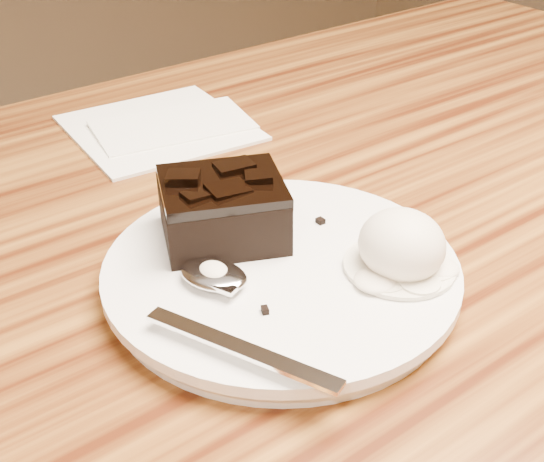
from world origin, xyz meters
TOP-DOWN VIEW (x-y plane):
  - plate at (-0.12, -0.03)m, footprint 0.24×0.24m
  - brownie at (-0.13, 0.02)m, footprint 0.10×0.10m
  - ice_cream_scoop at (-0.06, -0.08)m, footprint 0.05×0.06m
  - melt_puddle at (-0.06, -0.08)m, footprint 0.07×0.07m
  - spoon at (-0.17, -0.02)m, footprint 0.10×0.18m
  - napkin at (-0.05, 0.25)m, footprint 0.17×0.17m
  - crumb_a at (-0.06, -0.00)m, footprint 0.01×0.01m
  - crumb_b at (-0.06, -0.08)m, footprint 0.01×0.01m
  - crumb_c at (-0.16, -0.06)m, footprint 0.01×0.01m

SIDE VIEW (x-z plane):
  - napkin at x=-0.05m, z-range 0.75..0.76m
  - plate at x=-0.12m, z-range 0.75..0.77m
  - melt_puddle at x=-0.06m, z-range 0.77..0.77m
  - crumb_b at x=-0.06m, z-range 0.77..0.77m
  - crumb_a at x=-0.06m, z-range 0.77..0.77m
  - crumb_c at x=-0.16m, z-range 0.77..0.77m
  - spoon at x=-0.17m, z-range 0.77..0.78m
  - ice_cream_scoop at x=-0.06m, z-range 0.77..0.81m
  - brownie at x=-0.13m, z-range 0.77..0.81m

